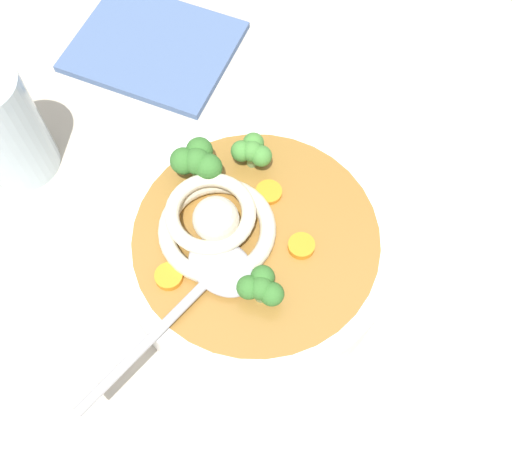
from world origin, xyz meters
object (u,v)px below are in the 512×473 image
soup_bowl (256,250)px  noodle_pile (215,224)px  folded_napkin (154,46)px  soup_spoon (210,279)px  drinking_glass (3,127)px

soup_bowl → noodle_pile: 5.26cm
noodle_pile → folded_napkin: 27.11cm
noodle_pile → folded_napkin: (10.92, -23.93, -6.55)cm
noodle_pile → soup_spoon: bearing=93.4°
soup_spoon → folded_napkin: bearing=-124.2°
soup_spoon → folded_napkin: 31.22cm
noodle_pile → drinking_glass: drinking_glass is taller
noodle_pile → soup_spoon: 4.62cm
soup_bowl → noodle_pile: (3.36, -0.06, 4.05)cm
noodle_pile → drinking_glass: (20.59, -7.81, -1.04)cm
noodle_pile → soup_bowl: bearing=178.9°
folded_napkin → drinking_glass: bearing=59.0°
folded_napkin → soup_spoon: bearing=111.4°
noodle_pile → folded_napkin: bearing=-65.5°
drinking_glass → soup_spoon: bearing=149.3°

